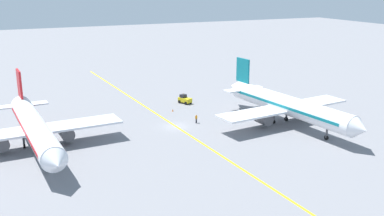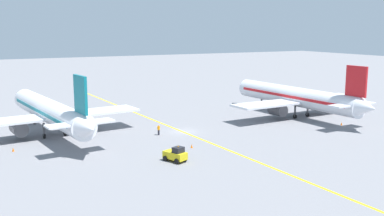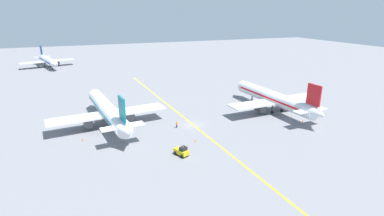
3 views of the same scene
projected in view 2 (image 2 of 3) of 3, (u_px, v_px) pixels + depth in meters
name	position (u px, v px, depth m)	size (l,w,h in m)	color
ground_plane	(182.00, 132.00, 72.94)	(400.00, 400.00, 0.00)	slate
apron_yellow_centreline	(182.00, 132.00, 72.93)	(0.40, 120.00, 0.01)	yellow
airplane_at_gate	(50.00, 112.00, 69.94)	(28.41, 35.54, 10.60)	white
airplane_adjacent_stand	(296.00, 97.00, 85.06)	(28.26, 35.53, 10.60)	silver
baggage_tug_white	(176.00, 155.00, 56.44)	(2.63, 3.34, 2.11)	gold
ground_crew_worker	(159.00, 129.00, 70.49)	(0.53, 0.36, 1.68)	#23232D
traffic_cone_near_nose	(341.00, 124.00, 77.81)	(0.32, 0.32, 0.55)	orange
traffic_cone_mid_apron	(192.00, 146.00, 62.98)	(0.32, 0.32, 0.55)	orange
traffic_cone_by_wingtip	(13.00, 150.00, 61.13)	(0.32, 0.32, 0.55)	orange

